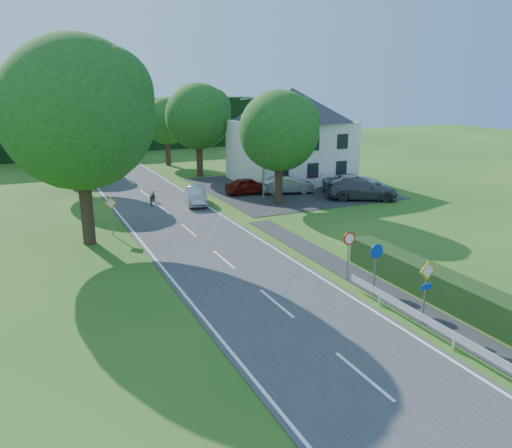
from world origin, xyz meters
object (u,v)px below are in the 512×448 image
parked_car_grey (362,189)px  parked_car_silver_b (354,182)px  moving_car (196,195)px  streetlight (262,143)px  parked_car_silver_a (288,185)px  motorcycle (153,197)px  parasol (315,184)px  parked_car_red (249,186)px

parked_car_grey → parked_car_silver_b: size_ratio=1.06×
moving_car → streetlight: bearing=6.3°
parked_car_silver_a → parked_car_grey: parked_car_grey is taller
motorcycle → parked_car_silver_a: parked_car_silver_a is taller
streetlight → parasol: size_ratio=3.90×
moving_car → parked_car_silver_b: parked_car_silver_b is taller
moving_car → parked_car_red: bearing=29.6°
parked_car_red → parked_car_silver_b: bearing=-103.7°
streetlight → parked_car_silver_a: 4.80m
streetlight → moving_car: size_ratio=1.95×
streetlight → parked_car_silver_a: streetlight is taller
moving_car → parked_car_grey: size_ratio=0.73×
moving_car → parked_car_red: (5.23, 1.62, 0.00)m
parked_car_silver_a → streetlight: bearing=123.7°
parked_car_red → parasol: 5.50m
parked_car_grey → parked_car_silver_b: 3.15m
moving_car → parked_car_grey: parked_car_grey is taller
parasol → parked_car_silver_a: bearing=141.9°
parasol → streetlight: bearing=175.0°
streetlight → parked_car_silver_b: size_ratio=1.51×
motorcycle → parked_car_silver_a: size_ratio=0.47×
parasol → moving_car: bearing=174.4°
parked_car_red → motorcycle: bearing=95.1°
motorcycle → parked_car_grey: parked_car_grey is taller
parked_car_red → parked_car_grey: size_ratio=0.71×
parked_car_silver_a → motorcycle: bearing=99.1°
streetlight → parked_car_silver_b: streetlight is taller
streetlight → parked_car_red: (-0.13, 2.19, -3.74)m
parked_car_grey → moving_car: bearing=100.4°
parked_car_grey → parasol: parasol is taller
motorcycle → parked_car_silver_b: 17.03m
parked_car_red → parked_car_silver_a: parked_car_silver_a is taller
parked_car_silver_a → parked_car_red: bearing=83.2°
moving_car → parked_car_silver_a: (8.26, 0.43, 0.05)m
motorcycle → parked_car_red: (8.19, 0.10, 0.13)m
motorcycle → parked_car_silver_a: (11.22, -1.10, 0.18)m
parked_car_grey → motorcycle: bearing=98.5°
motorcycle → parked_car_grey: 16.48m
motorcycle → moving_car: bearing=-6.2°
parasol → parked_car_silver_b: bearing=-3.4°
parked_car_red → parked_car_grey: 9.26m
moving_car → motorcycle: bearing=165.0°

